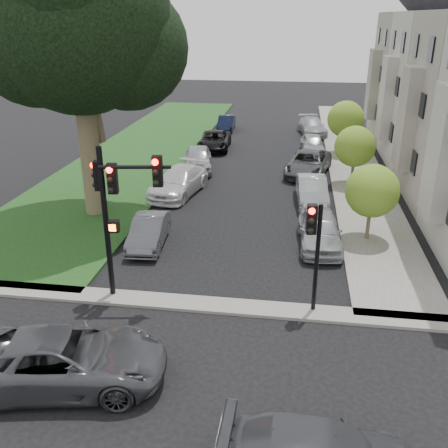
# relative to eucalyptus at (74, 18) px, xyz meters

# --- Properties ---
(ground) EXTENTS (140.00, 140.00, 0.00)m
(ground) POSITION_rel_eucalyptus_xyz_m (7.66, -10.11, -9.64)
(ground) COLOR black
(ground) RESTS_ON ground
(grass_strip) EXTENTS (8.00, 44.00, 0.12)m
(grass_strip) POSITION_rel_eucalyptus_xyz_m (-1.34, 13.89, -9.58)
(grass_strip) COLOR #1B3A14
(grass_strip) RESTS_ON ground
(sidewalk_right) EXTENTS (3.50, 44.00, 0.12)m
(sidewalk_right) POSITION_rel_eucalyptus_xyz_m (14.41, 13.89, -9.58)
(sidewalk_right) COLOR slate
(sidewalk_right) RESTS_ON ground
(sidewalk_cross) EXTENTS (60.00, 1.00, 0.12)m
(sidewalk_cross) POSITION_rel_eucalyptus_xyz_m (7.66, -8.11, -9.58)
(sidewalk_cross) COLOR slate
(sidewalk_cross) RESTS_ON ground
(house_d) EXTENTS (7.70, 7.55, 15.97)m
(house_d) POSITION_rel_eucalyptus_xyz_m (20.11, 20.39, -2.70)
(house_d) COLOR #ADAA9F
(house_d) RESTS_ON ground
(eucalyptus) EXTENTS (9.96, 9.04, 14.11)m
(eucalyptus) POSITION_rel_eucalyptus_xyz_m (0.00, 0.00, 0.00)
(eucalyptus) COLOR brown
(eucalyptus) RESTS_ON ground
(small_tree_a) EXTENTS (2.43, 2.43, 3.65)m
(small_tree_a) POSITION_rel_eucalyptus_xyz_m (13.86, -1.34, -7.21)
(small_tree_a) COLOR brown
(small_tree_a) RESTS_ON ground
(small_tree_b) EXTENTS (2.47, 2.47, 3.70)m
(small_tree_b) POSITION_rel_eucalyptus_xyz_m (13.86, 6.93, -7.18)
(small_tree_b) COLOR brown
(small_tree_b) RESTS_ON ground
(small_tree_c) EXTENTS (2.69, 2.69, 4.03)m
(small_tree_c) POSITION_rel_eucalyptus_xyz_m (13.86, 14.42, -6.96)
(small_tree_c) COLOR brown
(small_tree_c) RESTS_ON ground
(traffic_signal_main) EXTENTS (2.80, 0.73, 5.72)m
(traffic_signal_main) POSITION_rel_eucalyptus_xyz_m (4.31, -7.88, -5.69)
(traffic_signal_main) COLOR black
(traffic_signal_main) RESTS_ON ground
(traffic_signal_secondary) EXTENTS (0.53, 0.43, 4.07)m
(traffic_signal_secondary) POSITION_rel_eucalyptus_xyz_m (11.13, -7.92, -6.80)
(traffic_signal_secondary) COLOR black
(traffic_signal_secondary) RESTS_ON ground
(car_cross_near) EXTENTS (6.20, 3.73, 1.61)m
(car_cross_near) POSITION_rel_eucalyptus_xyz_m (4.21, -12.71, -8.83)
(car_cross_near) COLOR #3F4247
(car_cross_near) RESTS_ON ground
(car_parked_0) EXTENTS (2.06, 4.63, 1.55)m
(car_parked_0) POSITION_rel_eucalyptus_xyz_m (11.62, -2.29, -8.86)
(car_parked_0) COLOR #999BA0
(car_parked_0) RESTS_ON ground
(car_parked_1) EXTENTS (1.85, 4.55, 1.47)m
(car_parked_1) POSITION_rel_eucalyptus_xyz_m (11.36, 3.37, -8.90)
(car_parked_1) COLOR #999BA0
(car_parked_1) RESTS_ON ground
(car_parked_2) EXTENTS (3.43, 5.78, 1.51)m
(car_parked_2) POSITION_rel_eucalyptus_xyz_m (11.22, 8.94, -8.88)
(car_parked_2) COLOR #3F4247
(car_parked_2) RESTS_ON ground
(car_parked_3) EXTENTS (1.99, 4.31, 1.43)m
(car_parked_3) POSITION_rel_eucalyptus_xyz_m (11.59, 14.53, -8.92)
(car_parked_3) COLOR #999BA0
(car_parked_3) RESTS_ON ground
(car_parked_4) EXTENTS (2.81, 5.24, 1.44)m
(car_parked_4) POSITION_rel_eucalyptus_xyz_m (11.66, 21.11, -8.91)
(car_parked_4) COLOR #999BA0
(car_parked_4) RESTS_ON ground
(car_parked_5) EXTENTS (1.72, 4.11, 1.32)m
(car_parked_5) POSITION_rel_eucalyptus_xyz_m (3.94, -3.32, -8.97)
(car_parked_5) COLOR #3F4247
(car_parked_5) RESTS_ON ground
(car_parked_6) EXTENTS (3.09, 5.65, 1.55)m
(car_parked_6) POSITION_rel_eucalyptus_xyz_m (3.68, 3.77, -8.86)
(car_parked_6) COLOR silver
(car_parked_6) RESTS_ON ground
(car_parked_7) EXTENTS (2.72, 4.95, 1.60)m
(car_parked_7) POSITION_rel_eucalyptus_xyz_m (3.81, 8.83, -8.84)
(car_parked_7) COLOR #999BA0
(car_parked_7) RESTS_ON ground
(car_parked_8) EXTENTS (2.56, 5.10, 1.39)m
(car_parked_8) POSITION_rel_eucalyptus_xyz_m (3.99, 14.68, -8.94)
(car_parked_8) COLOR black
(car_parked_8) RESTS_ON ground
(car_parked_9) EXTENTS (1.57, 4.06, 1.32)m
(car_parked_9) POSITION_rel_eucalyptus_xyz_m (3.91, 21.74, -8.98)
(car_parked_9) COLOR black
(car_parked_9) RESTS_ON ground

